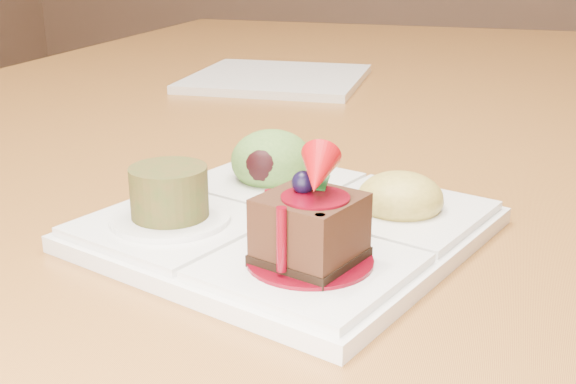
# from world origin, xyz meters

# --- Properties ---
(dining_table) EXTENTS (1.00, 1.80, 0.75)m
(dining_table) POSITION_xyz_m (0.00, 0.00, 0.68)
(dining_table) COLOR olive
(dining_table) RESTS_ON ground
(sampler_plate) EXTENTS (0.31, 0.31, 0.10)m
(sampler_plate) POSITION_xyz_m (0.18, -0.50, 0.77)
(sampler_plate) COLOR silver
(sampler_plate) RESTS_ON dining_table
(second_plate) EXTENTS (0.27, 0.27, 0.01)m
(second_plate) POSITION_xyz_m (-0.01, 0.07, 0.76)
(second_plate) COLOR silver
(second_plate) RESTS_ON dining_table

